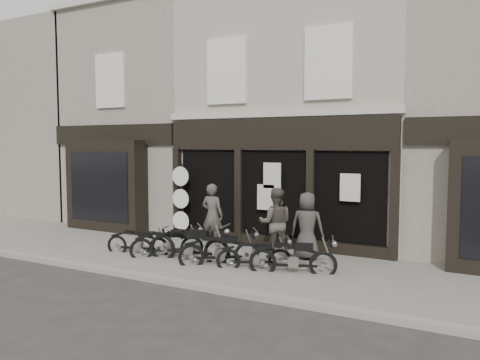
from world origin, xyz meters
The scene contains 16 objects.
ground_plane centered at (0.00, 0.00, 0.00)m, with size 90.00×90.00×0.00m, color #2D2B28.
pavement centered at (0.00, 0.90, 0.06)m, with size 30.00×4.20×0.12m, color slate.
kerb centered at (0.00, -1.25, 0.07)m, with size 30.00×0.25×0.13m, color gray.
central_building centered at (0.00, 5.95, 4.08)m, with size 7.30×6.22×8.34m.
neighbour_left centered at (-6.35, 5.90, 4.04)m, with size 5.60×6.73×8.34m.
filler_left centered at (-14.50, 6.00, 4.10)m, with size 11.00×6.00×8.20m, color gray.
motorcycle_0 centered at (-3.01, 0.39, 0.36)m, with size 1.85×0.71×0.90m.
motorcycle_1 centered at (-2.09, 0.52, 0.38)m, with size 1.65×1.49×0.96m.
motorcycle_2 centered at (-1.30, 0.43, 0.44)m, with size 2.33×0.66×1.12m.
motorcycle_3 centered at (-0.38, 0.44, 0.40)m, with size 1.80×1.44×1.00m.
motorcycle_4 centered at (0.56, 0.53, 0.36)m, with size 1.72×1.10×0.90m.
motorcycle_5 centered at (1.57, 0.56, 0.40)m, with size 2.02×0.94×1.01m.
man_left centered at (-1.62, 2.09, 1.06)m, with size 0.69×0.45×1.88m, color #453F39.
man_centre centered at (0.59, 1.70, 1.06)m, with size 0.92×0.71×1.88m, color #464038.
man_right centered at (1.40, 1.93, 1.02)m, with size 0.88×0.57×1.79m, color #3A3430.
advert_sign_post centered at (-3.04, 2.52, 1.24)m, with size 0.62×0.40×2.54m.
Camera 1 is at (5.55, -9.69, 3.19)m, focal length 35.00 mm.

